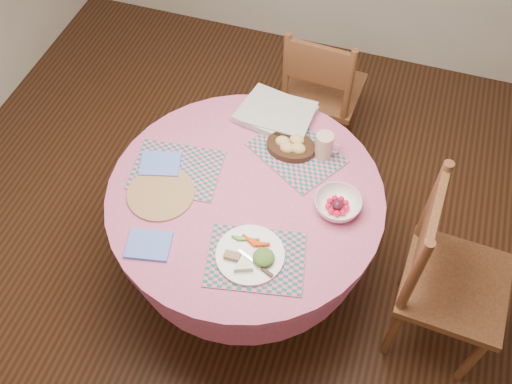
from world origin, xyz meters
TOP-DOWN VIEW (x-y plane):
  - ground at (0.00, 0.00)m, footprint 4.00×4.00m
  - room_envelope at (0.00, 0.00)m, footprint 4.01×4.01m
  - dining_table at (0.00, 0.00)m, footprint 1.24×1.24m
  - chair_right at (0.93, -0.01)m, footprint 0.48×0.50m
  - chair_back at (0.12, 1.01)m, footprint 0.46×0.44m
  - placemat_front at (0.15, -0.30)m, footprint 0.45×0.37m
  - placemat_left at (-0.34, 0.03)m, footprint 0.43×0.34m
  - placemat_back at (0.15, 0.29)m, footprint 0.50×0.46m
  - wicker_trivet at (-0.35, -0.12)m, footprint 0.30×0.30m
  - napkin_near at (-0.29, -0.38)m, footprint 0.20×0.17m
  - napkin_far at (-0.42, 0.03)m, footprint 0.21×0.18m
  - dinner_plate at (0.13, -0.30)m, footprint 0.28×0.28m
  - bread_bowl at (0.12, 0.30)m, footprint 0.23×0.23m
  - latte_mug at (0.28, 0.32)m, footprint 0.12×0.08m
  - fruit_bowl at (0.41, 0.04)m, footprint 0.24×0.24m
  - newspaper_stack at (-0.00, 0.48)m, footprint 0.39×0.33m

SIDE VIEW (x-z plane):
  - ground at x=0.00m, z-range 0.00..0.00m
  - chair_back at x=0.12m, z-range 0.02..0.95m
  - chair_right at x=0.93m, z-range 0.02..1.06m
  - dining_table at x=0.00m, z-range 0.18..0.93m
  - placemat_front at x=0.15m, z-range 0.75..0.76m
  - placemat_left at x=-0.34m, z-range 0.75..0.76m
  - placemat_back at x=0.15m, z-range 0.75..0.76m
  - wicker_trivet at x=-0.35m, z-range 0.75..0.76m
  - napkin_near at x=-0.29m, z-range 0.75..0.76m
  - napkin_far at x=-0.42m, z-range 0.76..0.77m
  - dinner_plate at x=0.13m, z-range 0.75..0.80m
  - newspaper_stack at x=0.00m, z-range 0.76..0.80m
  - fruit_bowl at x=0.41m, z-range 0.75..0.81m
  - bread_bowl at x=0.12m, z-range 0.75..0.82m
  - latte_mug at x=0.28m, z-range 0.76..0.89m
  - room_envelope at x=0.00m, z-range 0.36..3.07m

